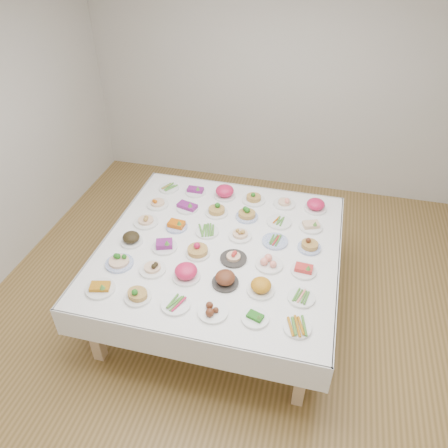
% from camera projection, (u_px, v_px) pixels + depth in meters
% --- Properties ---
extents(room_envelope, '(5.02, 5.02, 2.81)m').
position_uv_depth(room_envelope, '(243.00, 141.00, 3.15)').
color(room_envelope, olive).
rests_on(room_envelope, ground).
extents(display_table, '(2.11, 2.11, 0.75)m').
position_uv_depth(display_table, '(220.00, 251.00, 3.93)').
color(display_table, white).
rests_on(display_table, ground).
extents(dish_0, '(0.23, 0.23, 0.11)m').
position_uv_depth(dish_0, '(100.00, 286.00, 3.42)').
color(dish_0, white).
rests_on(dish_0, display_table).
extents(dish_1, '(0.21, 0.21, 0.13)m').
position_uv_depth(dish_1, '(137.00, 293.00, 3.35)').
color(dish_1, white).
rests_on(dish_1, display_table).
extents(dish_2, '(0.22, 0.22, 0.05)m').
position_uv_depth(dish_2, '(176.00, 304.00, 3.31)').
color(dish_2, white).
rests_on(dish_2, display_table).
extents(dish_3, '(0.23, 0.23, 0.09)m').
position_uv_depth(dish_3, '(213.00, 310.00, 3.24)').
color(dish_3, white).
rests_on(dish_3, display_table).
extents(dish_4, '(0.20, 0.20, 0.08)m').
position_uv_depth(dish_4, '(255.00, 317.00, 3.20)').
color(dish_4, white).
rests_on(dish_4, display_table).
extents(dish_5, '(0.22, 0.20, 0.05)m').
position_uv_depth(dish_5, '(297.00, 327.00, 3.13)').
color(dish_5, white).
rests_on(dish_5, display_table).
extents(dish_6, '(0.23, 0.23, 0.13)m').
position_uv_depth(dish_6, '(119.00, 259.00, 3.66)').
color(dish_6, '#4C66B2').
rests_on(dish_6, display_table).
extents(dish_7, '(0.22, 0.22, 0.11)m').
position_uv_depth(dish_7, '(152.00, 266.00, 3.60)').
color(dish_7, white).
rests_on(dish_7, display_table).
extents(dish_8, '(0.23, 0.23, 0.14)m').
position_uv_depth(dish_8, '(186.00, 272.00, 3.53)').
color(dish_8, white).
rests_on(dish_8, display_table).
extents(dish_9, '(0.24, 0.24, 0.13)m').
position_uv_depth(dish_9, '(225.00, 278.00, 3.47)').
color(dish_9, '#2C2927').
rests_on(dish_9, display_table).
extents(dish_10, '(0.22, 0.22, 0.12)m').
position_uv_depth(dish_10, '(261.00, 286.00, 3.41)').
color(dish_10, white).
rests_on(dish_10, display_table).
extents(dish_11, '(0.21, 0.21, 0.05)m').
position_uv_depth(dish_11, '(301.00, 297.00, 3.37)').
color(dish_11, white).
rests_on(dish_11, display_table).
extents(dish_12, '(0.20, 0.20, 0.11)m').
position_uv_depth(dish_12, '(131.00, 238.00, 3.89)').
color(dish_12, white).
rests_on(dish_12, display_table).
extents(dish_13, '(0.22, 0.22, 0.10)m').
position_uv_depth(dish_13, '(164.00, 244.00, 3.84)').
color(dish_13, white).
rests_on(dish_13, display_table).
extents(dish_14, '(0.21, 0.21, 0.12)m').
position_uv_depth(dish_14, '(198.00, 249.00, 3.76)').
color(dish_14, white).
rests_on(dish_14, display_table).
extents(dish_15, '(0.23, 0.23, 0.11)m').
position_uv_depth(dish_15, '(233.00, 256.00, 3.71)').
color(dish_15, '#2C2927').
rests_on(dish_15, display_table).
extents(dish_16, '(0.23, 0.23, 0.10)m').
position_uv_depth(dish_16, '(269.00, 262.00, 3.65)').
color(dish_16, white).
rests_on(dish_16, display_table).
extents(dish_17, '(0.21, 0.21, 0.09)m').
position_uv_depth(dish_17, '(304.00, 269.00, 3.60)').
color(dish_17, white).
rests_on(dish_17, display_table).
extents(dish_18, '(0.23, 0.23, 0.11)m').
position_uv_depth(dish_18, '(146.00, 219.00, 4.13)').
color(dish_18, white).
rests_on(dish_18, display_table).
extents(dish_19, '(0.20, 0.20, 0.10)m').
position_uv_depth(dish_19, '(176.00, 224.00, 4.07)').
color(dish_19, '#4C66B2').
rests_on(dish_19, display_table).
extents(dish_20, '(0.21, 0.21, 0.05)m').
position_uv_depth(dish_20, '(207.00, 231.00, 4.02)').
color(dish_20, white).
rests_on(dish_20, display_table).
extents(dish_21, '(0.21, 0.21, 0.11)m').
position_uv_depth(dish_21, '(240.00, 233.00, 3.96)').
color(dish_21, white).
rests_on(dish_21, display_table).
extents(dish_22, '(0.23, 0.23, 0.05)m').
position_uv_depth(dish_22, '(275.00, 241.00, 3.91)').
color(dish_22, '#4C66B2').
rests_on(dish_22, display_table).
extents(dish_23, '(0.20, 0.20, 0.11)m').
position_uv_depth(dish_23, '(310.00, 244.00, 3.83)').
color(dish_23, '#4C66B2').
rests_on(dish_23, display_table).
extents(dish_24, '(0.21, 0.21, 0.11)m').
position_uv_depth(dish_24, '(157.00, 202.00, 4.36)').
color(dish_24, white).
rests_on(dish_24, display_table).
extents(dish_25, '(0.21, 0.21, 0.10)m').
position_uv_depth(dish_25, '(187.00, 205.00, 4.31)').
color(dish_25, white).
rests_on(dish_25, display_table).
extents(dish_26, '(0.24, 0.23, 0.14)m').
position_uv_depth(dish_26, '(217.00, 208.00, 4.24)').
color(dish_26, white).
rests_on(dish_26, display_table).
extents(dish_27, '(0.21, 0.21, 0.13)m').
position_uv_depth(dish_27, '(247.00, 212.00, 4.19)').
color(dish_27, '#4C66B2').
rests_on(dish_27, display_table).
extents(dish_28, '(0.23, 0.23, 0.05)m').
position_uv_depth(dish_28, '(279.00, 222.00, 4.15)').
color(dish_28, white).
rests_on(dish_28, display_table).
extents(dish_29, '(0.21, 0.21, 0.10)m').
position_uv_depth(dish_29, '(311.00, 225.00, 4.07)').
color(dish_29, white).
rests_on(dish_29, display_table).
extents(dish_30, '(0.21, 0.21, 0.05)m').
position_uv_depth(dish_30, '(169.00, 188.00, 4.62)').
color(dish_30, white).
rests_on(dish_30, display_table).
extents(dish_31, '(0.21, 0.21, 0.09)m').
position_uv_depth(dish_31, '(195.00, 190.00, 4.55)').
color(dish_31, white).
rests_on(dish_31, display_table).
extents(dish_32, '(0.23, 0.23, 0.14)m').
position_uv_depth(dish_32, '(225.00, 192.00, 4.48)').
color(dish_32, white).
rests_on(dish_32, display_table).
extents(dish_33, '(0.23, 0.23, 0.12)m').
position_uv_depth(dish_33, '(254.00, 197.00, 4.42)').
color(dish_33, white).
rests_on(dish_33, display_table).
extents(dish_34, '(0.22, 0.22, 0.11)m').
position_uv_depth(dish_34, '(285.00, 201.00, 4.37)').
color(dish_34, white).
rests_on(dish_34, display_table).
extents(dish_35, '(0.22, 0.22, 0.13)m').
position_uv_depth(dish_35, '(316.00, 204.00, 4.30)').
color(dish_35, white).
rests_on(dish_35, display_table).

